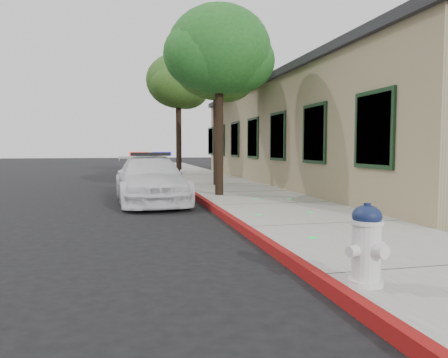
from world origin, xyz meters
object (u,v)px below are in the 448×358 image
clapboard_building (342,134)px  fire_hydrant (367,244)px  street_tree_far (179,84)px  street_tree_mid (217,70)px  street_tree_near (219,54)px  police_car (151,179)px

clapboard_building → fire_hydrant: (-6.34, -12.47, -1.55)m
street_tree_far → fire_hydrant: bearing=-91.2°
fire_hydrant → street_tree_mid: bearing=69.0°
street_tree_near → street_tree_mid: (0.66, 3.51, 0.18)m
street_tree_far → police_car: bearing=-101.8°
clapboard_building → street_tree_near: 7.40m
police_car → street_tree_near: street_tree_near is taller
police_car → fire_hydrant: bearing=-81.5°
street_tree_near → street_tree_mid: size_ratio=0.97×
clapboard_building → street_tree_mid: street_tree_mid is taller
street_tree_near → street_tree_mid: street_tree_mid is taller
clapboard_building → street_tree_near: street_tree_near is taller
street_tree_far → street_tree_near: bearing=-90.3°
fire_hydrant → police_car: bearing=85.1°
street_tree_mid → street_tree_far: size_ratio=0.92×
street_tree_far → clapboard_building: bearing=-45.4°
street_tree_near → street_tree_far: street_tree_far is taller
street_tree_mid → street_tree_far: street_tree_far is taller
clapboard_building → fire_hydrant: 14.07m
street_tree_near → street_tree_far: (0.04, 9.81, 0.52)m
fire_hydrant → street_tree_far: 18.98m
clapboard_building → street_tree_far: street_tree_far is taller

